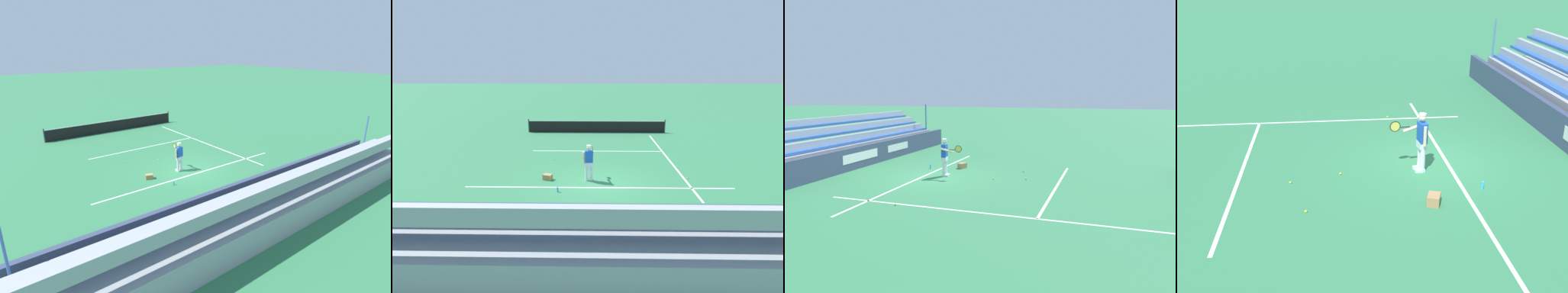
% 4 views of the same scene
% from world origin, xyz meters
% --- Properties ---
extents(ground_plane, '(160.00, 160.00, 0.00)m').
position_xyz_m(ground_plane, '(0.00, 0.00, 0.00)').
color(ground_plane, '#337A4C').
extents(court_baseline_white, '(12.00, 0.10, 0.01)m').
position_xyz_m(court_baseline_white, '(0.00, -0.50, 0.00)').
color(court_baseline_white, white).
rests_on(court_baseline_white, ground).
extents(court_sideline_white, '(0.10, 12.00, 0.01)m').
position_xyz_m(court_sideline_white, '(4.11, 4.00, 0.00)').
color(court_sideline_white, white).
rests_on(court_sideline_white, ground).
extents(court_service_line_white, '(8.22, 0.10, 0.01)m').
position_xyz_m(court_service_line_white, '(0.00, 5.50, 0.00)').
color(court_service_line_white, white).
rests_on(court_service_line_white, ground).
extents(back_wall_sponsor_board, '(20.86, 0.25, 1.10)m').
position_xyz_m(back_wall_sponsor_board, '(-0.01, -4.51, 0.55)').
color(back_wall_sponsor_board, '#384260').
rests_on(back_wall_sponsor_board, ground).
extents(bleacher_stand, '(19.81, 2.40, 2.95)m').
position_xyz_m(bleacher_stand, '(0.00, -6.34, 0.73)').
color(bleacher_stand, '#9EA3A8').
rests_on(bleacher_stand, ground).
extents(tennis_player, '(0.59, 1.03, 1.71)m').
position_xyz_m(tennis_player, '(-0.46, 0.41, 0.89)').
color(tennis_player, silver).
rests_on(tennis_player, ground).
extents(ball_box_cardboard, '(0.48, 0.42, 0.26)m').
position_xyz_m(ball_box_cardboard, '(-2.43, 0.46, 0.13)').
color(ball_box_cardboard, '#A87F51').
rests_on(ball_box_cardboard, ground).
extents(tennis_ball_midcourt, '(0.07, 0.07, 0.07)m').
position_xyz_m(tennis_ball_midcourt, '(-2.51, 3.60, 0.03)').
color(tennis_ball_midcourt, '#CCE533').
rests_on(tennis_ball_midcourt, ground).
extents(tennis_ball_by_box, '(0.07, 0.07, 0.07)m').
position_xyz_m(tennis_ball_by_box, '(-0.52, 2.70, 0.03)').
color(tennis_ball_by_box, '#CCE533').
rests_on(tennis_ball_by_box, ground).
extents(tennis_ball_stray_back, '(0.07, 0.07, 0.07)m').
position_xyz_m(tennis_ball_stray_back, '(-0.94, 4.07, 0.03)').
color(tennis_ball_stray_back, '#CCE533').
rests_on(tennis_ball_stray_back, ground).
extents(tennis_ball_on_baseline, '(0.07, 0.07, 0.07)m').
position_xyz_m(tennis_ball_on_baseline, '(4.28, 0.71, 0.03)').
color(tennis_ball_on_baseline, '#CCE533').
rests_on(tennis_ball_on_baseline, ground).
extents(water_bottle, '(0.07, 0.07, 0.22)m').
position_xyz_m(water_bottle, '(-1.79, -1.00, 0.11)').
color(water_bottle, '#33B2E5').
rests_on(water_bottle, ground).
extents(tennis_net, '(11.09, 0.09, 1.07)m').
position_xyz_m(tennis_net, '(0.00, 11.11, 0.49)').
color(tennis_net, '#33383D').
rests_on(tennis_net, ground).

